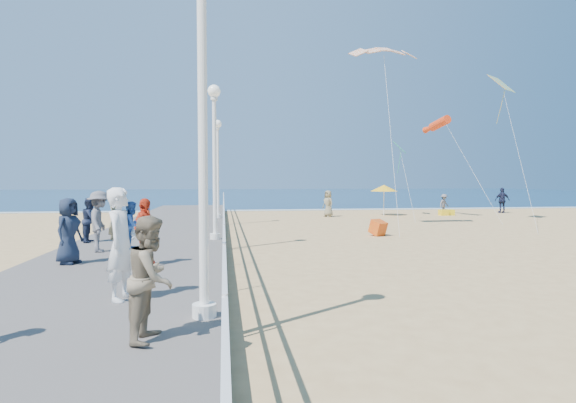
{
  "coord_description": "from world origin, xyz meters",
  "views": [
    {
      "loc": [
        -5.06,
        -15.73,
        2.44
      ],
      "look_at": [
        -2.5,
        2.0,
        1.6
      ],
      "focal_mm": 28.0,
      "sensor_mm": 36.0,
      "label": 1
    }
  ],
  "objects": [
    {
      "name": "spectator_7",
      "position": [
        -9.42,
        -0.14,
        1.14
      ],
      "size": [
        0.58,
        0.74,
        1.47
      ],
      "primitive_type": "imported",
      "rotation": [
        0.0,
        0.0,
        1.61
      ],
      "color": "#1B243D",
      "rests_on": "boardwalk"
    },
    {
      "name": "beach_chair_right",
      "position": [
        10.16,
        13.64,
        0.2
      ],
      "size": [
        0.55,
        0.55,
        0.4
      ],
      "primitive_type": "cube",
      "color": "yellow",
      "rests_on": "ground"
    },
    {
      "name": "boardwalk",
      "position": [
        -7.5,
        0.0,
        0.2
      ],
      "size": [
        5.0,
        44.0,
        0.4
      ],
      "primitive_type": "cube",
      "color": "#65605C",
      "rests_on": "ground"
    },
    {
      "name": "beach_walker_a",
      "position": [
        11.18,
        15.54,
        0.72
      ],
      "size": [
        1.07,
        0.89,
        1.44
      ],
      "primitive_type": "imported",
      "rotation": [
        0.0,
        0.0,
        0.45
      ],
      "color": "slate",
      "rests_on": "ground"
    },
    {
      "name": "box_kite",
      "position": [
        1.68,
        3.17,
        0.3
      ],
      "size": [
        0.82,
        0.88,
        0.74
      ],
      "primitive_type": "cube",
      "rotation": [
        0.31,
        0.0,
        0.49
      ],
      "color": "red",
      "rests_on": "ground"
    },
    {
      "name": "kite_diamond_green",
      "position": [
        6.99,
        13.9,
        4.72
      ],
      "size": [
        1.24,
        1.38,
        0.79
      ],
      "primitive_type": "cube",
      "rotation": [
        0.76,
        0.0,
        1.14
      ],
      "color": "#26B179"
    },
    {
      "name": "spectator_3",
      "position": [
        -6.94,
        -4.6,
        1.21
      ],
      "size": [
        0.69,
        1.02,
        1.62
      ],
      "primitive_type": "imported",
      "rotation": [
        0.0,
        0.0,
        1.23
      ],
      "color": "red",
      "rests_on": "boardwalk"
    },
    {
      "name": "spectator_2",
      "position": [
        -8.56,
        -2.35,
        1.28
      ],
      "size": [
        0.8,
        1.21,
        1.75
      ],
      "primitive_type": "imported",
      "rotation": [
        0.0,
        0.0,
        1.71
      ],
      "color": "#5B5B60",
      "rests_on": "boardwalk"
    },
    {
      "name": "lamp_post_near",
      "position": [
        -5.35,
        -9.0,
        3.66
      ],
      "size": [
        0.44,
        0.44,
        5.32
      ],
      "color": "white",
      "rests_on": "boardwalk"
    },
    {
      "name": "spectator_6",
      "position": [
        -8.26,
        -1.79,
        1.23
      ],
      "size": [
        0.53,
        0.68,
        1.66
      ],
      "primitive_type": "imported",
      "rotation": [
        0.0,
        0.0,
        1.82
      ],
      "color": "gray",
      "rests_on": "boardwalk"
    },
    {
      "name": "woman_holding_toddler",
      "position": [
        -6.78,
        -7.82,
        1.36
      ],
      "size": [
        0.61,
        0.79,
        1.92
      ],
      "primitive_type": "imported",
      "rotation": [
        0.0,
        0.0,
        1.34
      ],
      "color": "white",
      "rests_on": "boardwalk"
    },
    {
      "name": "kite_diamond_multi",
      "position": [
        10.98,
        8.55,
        8.06
      ],
      "size": [
        1.81,
        1.71,
        1.02
      ],
      "primitive_type": "cube",
      "rotation": [
        0.76,
        0.0,
        0.6
      ],
      "color": "#18C6D0"
    },
    {
      "name": "kite_windsock",
      "position": [
        8.82,
        11.76,
        6.14
      ],
      "size": [
        1.03,
        2.79,
        1.1
      ],
      "primitive_type": "cylinder",
      "rotation": [
        1.36,
        0.0,
        0.17
      ],
      "color": "red"
    },
    {
      "name": "beach_walker_c",
      "position": [
        1.91,
        13.67,
        0.88
      ],
      "size": [
        0.91,
        1.03,
        1.77
      ],
      "primitive_type": "imported",
      "rotation": [
        0.0,
        0.0,
        -1.06
      ],
      "color": "#7E7557",
      "rests_on": "ground"
    },
    {
      "name": "ground",
      "position": [
        0.0,
        0.0,
        0.0
      ],
      "size": [
        160.0,
        160.0,
        0.0
      ],
      "primitive_type": "plane",
      "color": "tan",
      "rests_on": "ground"
    },
    {
      "name": "railing",
      "position": [
        -5.05,
        0.0,
        1.25
      ],
      "size": [
        0.05,
        42.0,
        0.55
      ],
      "color": "white",
      "rests_on": "boardwalk"
    },
    {
      "name": "spectator_4",
      "position": [
        -8.81,
        -4.17,
        1.21
      ],
      "size": [
        0.75,
        0.92,
        1.62
      ],
      "primitive_type": "imported",
      "rotation": [
        0.0,
        0.0,
        1.22
      ],
      "color": "#182236",
      "rests_on": "boardwalk"
    },
    {
      "name": "spectator_1",
      "position": [
        -5.98,
        -9.85,
        1.2
      ],
      "size": [
        0.72,
        0.86,
        1.59
      ],
      "primitive_type": "imported",
      "rotation": [
        0.0,
        0.0,
        1.41
      ],
      "color": "#82725A",
      "rests_on": "boardwalk"
    },
    {
      "name": "lamp_post_mid",
      "position": [
        -5.35,
        0.0,
        3.66
      ],
      "size": [
        0.44,
        0.44,
        5.32
      ],
      "color": "white",
      "rests_on": "boardwalk"
    },
    {
      "name": "lamp_post_far",
      "position": [
        -5.35,
        9.0,
        3.66
      ],
      "size": [
        0.44,
        0.44,
        5.32
      ],
      "color": "white",
      "rests_on": "boardwalk"
    },
    {
      "name": "beach_chair_left",
      "position": [
        10.65,
        13.76,
        0.2
      ],
      "size": [
        0.55,
        0.55,
        0.4
      ],
      "primitive_type": "cube",
      "color": "yellow",
      "rests_on": "ground"
    },
    {
      "name": "ocean",
      "position": [
        0.0,
        65.0,
        0.01
      ],
      "size": [
        160.0,
        90.0,
        0.05
      ],
      "primitive_type": "cube",
      "color": "#0C294A",
      "rests_on": "ground"
    },
    {
      "name": "beach_walker_b",
      "position": [
        15.68,
        15.27,
        0.95
      ],
      "size": [
        1.16,
        0.58,
        1.9
      ],
      "primitive_type": "imported",
      "rotation": [
        0.0,
        0.0,
        3.04
      ],
      "color": "#1A1F3A",
      "rests_on": "ground"
    },
    {
      "name": "toddler_held",
      "position": [
        -6.63,
        -7.67,
        1.66
      ],
      "size": [
        0.4,
        0.46,
        0.83
      ],
      "primitive_type": "imported",
      "rotation": [
        0.0,
        0.0,
        1.34
      ],
      "color": "#2D58AB",
      "rests_on": "boardwalk"
    },
    {
      "name": "surf_line",
      "position": [
        0.0,
        20.5,
        0.03
      ],
      "size": [
        160.0,
        1.2,
        0.04
      ],
      "primitive_type": "cube",
      "color": "white",
      "rests_on": "ground"
    },
    {
      "name": "kite_parafoil",
      "position": [
        2.92,
        6.04,
        8.97
      ],
      "size": [
        3.44,
        0.94,
        0.65
      ],
      "primitive_type": null,
      "rotation": [
        0.44,
        0.0,
        0.0
      ],
      "color": "#D35A18"
    },
    {
      "name": "beach_umbrella",
      "position": [
        6.01,
        14.21,
        1.91
      ],
      "size": [
        1.9,
        1.9,
        2.14
      ],
      "color": "white",
      "rests_on": "ground"
    }
  ]
}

